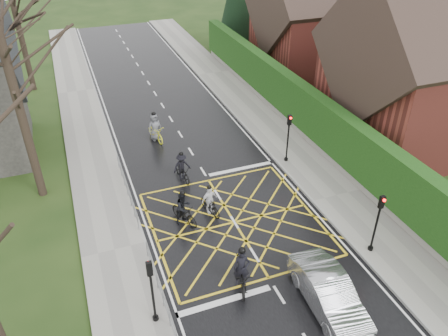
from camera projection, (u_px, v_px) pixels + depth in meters
ground at (234, 222)px, 22.09m from camera, size 120.00×120.00×0.00m
road at (234, 222)px, 22.09m from camera, size 9.00×80.00×0.01m
sidewalk_right at (336, 196)px, 23.83m from camera, size 3.00×80.00×0.15m
sidewalk_left at (115, 250)px, 20.27m from camera, size 3.00×80.00×0.15m
stone_wall at (309, 137)px, 28.92m from camera, size 0.50×38.00×0.70m
hedge at (312, 113)px, 27.97m from camera, size 0.90×38.00×2.80m
house_near at (432, 70)px, 27.06m from camera, size 11.80×9.80×11.30m
house_far at (315, 22)px, 38.26m from camera, size 9.80×8.80×10.30m
tree_near at (4, 54)px, 19.84m from camera, size 9.24×9.24×11.44m
railing_south at (160, 286)px, 17.53m from camera, size 0.05×5.04×1.03m
railing_north at (127, 186)px, 23.43m from camera, size 0.05×6.04×1.03m
traffic_light_ne at (288, 139)px, 26.00m from camera, size 0.24×0.31×3.21m
traffic_light_se at (376, 224)px, 19.40m from camera, size 0.24×0.31×3.21m
traffic_light_sw at (152, 292)px, 16.14m from camera, size 0.24×0.31×3.21m
cyclist_rear at (242, 274)px, 18.24m from camera, size 1.34×2.27×2.08m
cyclist_back at (184, 211)px, 21.74m from camera, size 1.26×1.96×1.90m
cyclist_mid at (182, 169)px, 25.07m from camera, size 1.13×1.89×1.77m
cyclist_front at (210, 203)px, 22.40m from camera, size 0.99×1.77×1.71m
cyclist_lead at (155, 130)px, 28.93m from camera, size 1.15×2.20×2.03m
car at (329, 294)px, 17.26m from camera, size 1.80×4.59×1.49m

